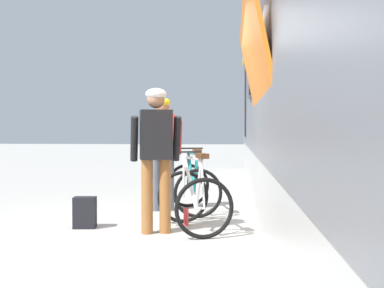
# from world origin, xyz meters

# --- Properties ---
(ground_plane) EXTENTS (80.00, 80.00, 0.00)m
(ground_plane) POSITION_xyz_m (0.00, 0.00, 0.00)
(ground_plane) COLOR #A09E99
(cyclist_near_in_dark) EXTENTS (0.66, 0.41, 1.76)m
(cyclist_near_in_dark) POSITION_xyz_m (-0.03, -0.34, 1.05)
(cyclist_near_in_dark) COLOR #935B2D
(cyclist_near_in_dark) RESTS_ON ground
(cyclist_far_in_red) EXTENTS (0.65, 0.39, 1.76)m
(cyclist_far_in_red) POSITION_xyz_m (-0.20, 1.35, 1.05)
(cyclist_far_in_red) COLOR #4C515B
(cyclist_far_in_red) RESTS_ON ground
(bicycle_near_white) EXTENTS (1.03, 1.25, 0.99)m
(bicycle_near_white) POSITION_xyz_m (0.41, -0.14, 0.40)
(bicycle_near_white) COLOR black
(bicycle_near_white) RESTS_ON ground
(bicycle_far_teal) EXTENTS (0.94, 1.21, 0.99)m
(bicycle_far_teal) POSITION_xyz_m (0.28, 1.23, 0.40)
(bicycle_far_teal) COLOR black
(bicycle_far_teal) RESTS_ON ground
(backpack_on_platform) EXTENTS (0.30, 0.21, 0.40)m
(backpack_on_platform) POSITION_xyz_m (-0.99, -0.10, 0.20)
(backpack_on_platform) COLOR black
(backpack_on_platform) RESTS_ON ground
(water_bottle_near_the_bikes) EXTENTS (0.07, 0.07, 0.23)m
(water_bottle_near_the_bikes) POSITION_xyz_m (0.29, 0.17, 0.12)
(water_bottle_near_the_bikes) COLOR red
(water_bottle_near_the_bikes) RESTS_ON ground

